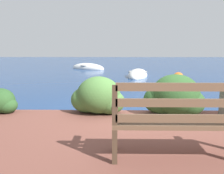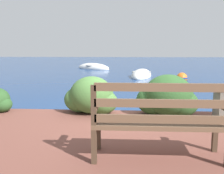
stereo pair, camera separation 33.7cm
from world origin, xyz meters
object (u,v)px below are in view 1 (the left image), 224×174
rowboat_nearest (138,75)px  rowboat_mid (88,68)px  mooring_buoy (178,78)px  park_bench (178,119)px

rowboat_nearest → rowboat_mid: size_ratio=1.00×
mooring_buoy → rowboat_nearest: bearing=147.3°
rowboat_nearest → rowboat_mid: bearing=-136.1°
park_bench → mooring_buoy: 9.81m
park_bench → mooring_buoy: size_ratio=2.68×
park_bench → rowboat_nearest: park_bench is taller
park_bench → rowboat_nearest: (0.43, 10.73, -0.64)m
park_bench → rowboat_mid: (-2.86, 15.74, -0.64)m
mooring_buoy → park_bench: bearing=-103.8°
park_bench → rowboat_nearest: size_ratio=0.50×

